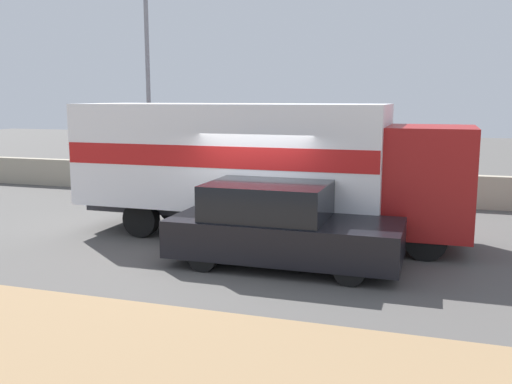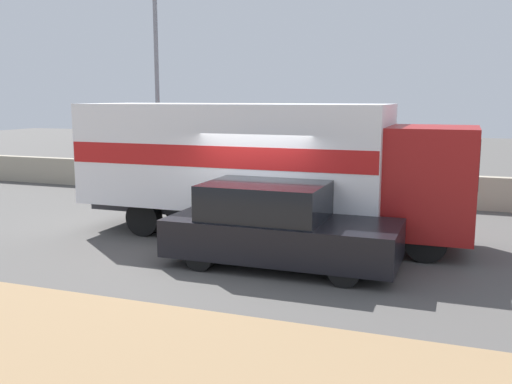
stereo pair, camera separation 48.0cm
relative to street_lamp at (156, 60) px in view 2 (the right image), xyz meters
The scene contains 5 objects.
ground_plane 9.42m from the street_lamp, 49.55° to the right, with size 80.00×80.00×0.00m, color #514F4C.
stone_wall_backdrop 6.78m from the street_lamp, 12.04° to the left, with size 60.00×0.35×0.98m.
street_lamp is the anchor object (origin of this frame).
box_truck 7.02m from the street_lamp, 39.51° to the right, with size 8.98×2.60×3.12m.
car_hatchback 9.56m from the street_lamp, 45.61° to the right, with size 4.47×1.85×1.62m.
Camera 2 is at (4.11, -10.26, 3.25)m, focal length 40.00 mm.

